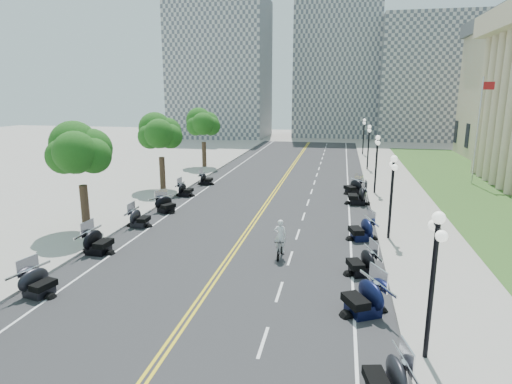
# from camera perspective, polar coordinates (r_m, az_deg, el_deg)

# --- Properties ---
(ground) EXTENTS (160.00, 160.00, 0.00)m
(ground) POSITION_cam_1_polar(r_m,az_deg,el_deg) (23.62, -3.24, -8.25)
(ground) COLOR gray
(road) EXTENTS (16.00, 90.00, 0.01)m
(road) POSITION_cam_1_polar(r_m,az_deg,el_deg) (32.91, 1.11, -2.01)
(road) COLOR #333335
(road) RESTS_ON ground
(centerline_yellow_a) EXTENTS (0.12, 90.00, 0.00)m
(centerline_yellow_a) POSITION_cam_1_polar(r_m,az_deg,el_deg) (32.93, 0.90, -1.99)
(centerline_yellow_a) COLOR yellow
(centerline_yellow_a) RESTS_ON road
(centerline_yellow_b) EXTENTS (0.12, 90.00, 0.00)m
(centerline_yellow_b) POSITION_cam_1_polar(r_m,az_deg,el_deg) (32.89, 1.31, -2.01)
(centerline_yellow_b) COLOR yellow
(centerline_yellow_b) RESTS_ON road
(edge_line_north) EXTENTS (0.12, 90.00, 0.00)m
(edge_line_north) POSITION_cam_1_polar(r_m,az_deg,el_deg) (32.44, 12.31, -2.53)
(edge_line_north) COLOR white
(edge_line_north) RESTS_ON road
(edge_line_south) EXTENTS (0.12, 90.00, 0.00)m
(edge_line_south) POSITION_cam_1_polar(r_m,az_deg,el_deg) (34.57, -9.39, -1.43)
(edge_line_south) COLOR white
(edge_line_south) RESTS_ON road
(lane_dash_4) EXTENTS (0.12, 2.00, 0.00)m
(lane_dash_4) POSITION_cam_1_polar(r_m,az_deg,el_deg) (15.99, 0.95, -19.37)
(lane_dash_4) COLOR white
(lane_dash_4) RESTS_ON road
(lane_dash_5) EXTENTS (0.12, 2.00, 0.00)m
(lane_dash_5) POSITION_cam_1_polar(r_m,az_deg,el_deg) (19.44, 3.13, -13.11)
(lane_dash_5) COLOR white
(lane_dash_5) RESTS_ON road
(lane_dash_6) EXTENTS (0.12, 2.00, 0.00)m
(lane_dash_6) POSITION_cam_1_polar(r_m,az_deg,el_deg) (23.06, 4.57, -8.77)
(lane_dash_6) COLOR white
(lane_dash_6) RESTS_ON road
(lane_dash_7) EXTENTS (0.12, 2.00, 0.00)m
(lane_dash_7) POSITION_cam_1_polar(r_m,az_deg,el_deg) (26.80, 5.59, -5.62)
(lane_dash_7) COLOR white
(lane_dash_7) RESTS_ON road
(lane_dash_8) EXTENTS (0.12, 2.00, 0.00)m
(lane_dash_8) POSITION_cam_1_polar(r_m,az_deg,el_deg) (30.60, 6.36, -3.25)
(lane_dash_8) COLOR white
(lane_dash_8) RESTS_ON road
(lane_dash_9) EXTENTS (0.12, 2.00, 0.00)m
(lane_dash_9) POSITION_cam_1_polar(r_m,az_deg,el_deg) (34.44, 6.95, -1.40)
(lane_dash_9) COLOR white
(lane_dash_9) RESTS_ON road
(lane_dash_10) EXTENTS (0.12, 2.00, 0.00)m
(lane_dash_10) POSITION_cam_1_polar(r_m,az_deg,el_deg) (38.32, 7.42, 0.07)
(lane_dash_10) COLOR white
(lane_dash_10) RESTS_ON road
(lane_dash_11) EXTENTS (0.12, 2.00, 0.00)m
(lane_dash_11) POSITION_cam_1_polar(r_m,az_deg,el_deg) (42.22, 7.80, 1.28)
(lane_dash_11) COLOR white
(lane_dash_11) RESTS_ON road
(lane_dash_12) EXTENTS (0.12, 2.00, 0.00)m
(lane_dash_12) POSITION_cam_1_polar(r_m,az_deg,el_deg) (46.14, 8.12, 2.28)
(lane_dash_12) COLOR white
(lane_dash_12) RESTS_ON road
(lane_dash_13) EXTENTS (0.12, 2.00, 0.00)m
(lane_dash_13) POSITION_cam_1_polar(r_m,az_deg,el_deg) (50.07, 8.39, 3.12)
(lane_dash_13) COLOR white
(lane_dash_13) RESTS_ON road
(lane_dash_14) EXTENTS (0.12, 2.00, 0.00)m
(lane_dash_14) POSITION_cam_1_polar(r_m,az_deg,el_deg) (54.01, 8.62, 3.84)
(lane_dash_14) COLOR white
(lane_dash_14) RESTS_ON road
(lane_dash_15) EXTENTS (0.12, 2.00, 0.00)m
(lane_dash_15) POSITION_cam_1_polar(r_m,az_deg,el_deg) (57.96, 8.82, 4.46)
(lane_dash_15) COLOR white
(lane_dash_15) RESTS_ON road
(lane_dash_16) EXTENTS (0.12, 2.00, 0.00)m
(lane_dash_16) POSITION_cam_1_polar(r_m,az_deg,el_deg) (61.92, 9.00, 5.00)
(lane_dash_16) COLOR white
(lane_dash_16) RESTS_ON road
(lane_dash_17) EXTENTS (0.12, 2.00, 0.00)m
(lane_dash_17) POSITION_cam_1_polar(r_m,az_deg,el_deg) (65.88, 9.15, 5.48)
(lane_dash_17) COLOR white
(lane_dash_17) RESTS_ON road
(lane_dash_18) EXTENTS (0.12, 2.00, 0.00)m
(lane_dash_18) POSITION_cam_1_polar(r_m,az_deg,el_deg) (69.84, 9.29, 5.90)
(lane_dash_18) COLOR white
(lane_dash_18) RESTS_ON road
(lane_dash_19) EXTENTS (0.12, 2.00, 0.00)m
(lane_dash_19) POSITION_cam_1_polar(r_m,az_deg,el_deg) (73.81, 9.41, 6.28)
(lane_dash_19) COLOR white
(lane_dash_19) RESTS_ON road
(sidewalk_north) EXTENTS (5.00, 90.00, 0.15)m
(sidewalk_north) POSITION_cam_1_polar(r_m,az_deg,el_deg) (32.78, 19.50, -2.71)
(sidewalk_north) COLOR #9E9991
(sidewalk_north) RESTS_ON ground
(sidewalk_south) EXTENTS (5.00, 90.00, 0.15)m
(sidewalk_south) POSITION_cam_1_polar(r_m,az_deg,el_deg) (36.19, -15.49, -0.98)
(sidewalk_south) COLOR #9E9991
(sidewalk_south) RESTS_ON ground
(lawn) EXTENTS (9.00, 60.00, 0.10)m
(lawn) POSITION_cam_1_polar(r_m,az_deg,el_deg) (41.92, 27.51, -0.14)
(lawn) COLOR #356023
(lawn) RESTS_ON ground
(distant_block_a) EXTENTS (18.00, 14.00, 26.00)m
(distant_block_a) POSITION_cam_1_polar(r_m,az_deg,el_deg) (86.66, -4.71, 16.01)
(distant_block_a) COLOR gray
(distant_block_a) RESTS_ON ground
(distant_block_b) EXTENTS (16.00, 12.00, 30.00)m
(distant_block_b) POSITION_cam_1_polar(r_m,az_deg,el_deg) (89.51, 10.71, 17.02)
(distant_block_b) COLOR gray
(distant_block_b) RESTS_ON ground
(distant_block_c) EXTENTS (20.00, 14.00, 22.00)m
(distant_block_c) POSITION_cam_1_polar(r_m,az_deg,el_deg) (87.85, 22.73, 13.72)
(distant_block_c) COLOR gray
(distant_block_c) RESTS_ON ground
(street_lamp_1) EXTENTS (0.50, 1.20, 4.90)m
(street_lamp_1) POSITION_cam_1_polar(r_m,az_deg,el_deg) (14.87, 22.39, -11.72)
(street_lamp_1) COLOR black
(street_lamp_1) RESTS_ON sidewalk_north
(street_lamp_2) EXTENTS (0.50, 1.20, 4.90)m
(street_lamp_2) POSITION_cam_1_polar(r_m,az_deg,el_deg) (26.15, 17.58, -0.76)
(street_lamp_2) COLOR black
(street_lamp_2) RESTS_ON sidewalk_north
(street_lamp_3) EXTENTS (0.50, 1.20, 4.90)m
(street_lamp_3) POSITION_cam_1_polar(r_m,az_deg,el_deg) (37.87, 15.72, 3.53)
(street_lamp_3) COLOR black
(street_lamp_3) RESTS_ON sidewalk_north
(street_lamp_4) EXTENTS (0.50, 1.20, 4.90)m
(street_lamp_4) POSITION_cam_1_polar(r_m,az_deg,el_deg) (49.72, 14.75, 5.78)
(street_lamp_4) COLOR black
(street_lamp_4) RESTS_ON sidewalk_north
(street_lamp_5) EXTENTS (0.50, 1.20, 4.90)m
(street_lamp_5) POSITION_cam_1_polar(r_m,az_deg,el_deg) (61.64, 14.14, 7.16)
(street_lamp_5) COLOR black
(street_lamp_5) RESTS_ON sidewalk_north
(flagpole) EXTENTS (1.10, 0.20, 10.00)m
(flagpole) POSITION_cam_1_polar(r_m,az_deg,el_deg) (45.16, 27.42, 7.11)
(flagpole) COLOR silver
(flagpole) RESTS_ON ground
(tree_2) EXTENTS (4.80, 4.80, 9.20)m
(tree_2) POSITION_cam_1_polar(r_m,az_deg,el_deg) (28.27, -22.38, 4.32)
(tree_2) COLOR #235619
(tree_2) RESTS_ON sidewalk_south
(tree_3) EXTENTS (4.80, 4.80, 9.20)m
(tree_3) POSITION_cam_1_polar(r_m,az_deg,el_deg) (38.75, -12.60, 7.12)
(tree_3) COLOR #235619
(tree_3) RESTS_ON sidewalk_south
(tree_4) EXTENTS (4.80, 4.80, 9.20)m
(tree_4) POSITION_cam_1_polar(r_m,az_deg,el_deg) (49.92, -7.03, 8.62)
(tree_4) COLOR #235619
(tree_4) RESTS_ON sidewalk_south
(motorcycle_n_3) EXTENTS (2.24, 2.24, 1.31)m
(motorcycle_n_3) POSITION_cam_1_polar(r_m,az_deg,el_deg) (13.92, 17.04, -22.34)
(motorcycle_n_3) COLOR black
(motorcycle_n_3) RESTS_ON road
(motorcycle_n_4) EXTENTS (2.97, 2.97, 1.53)m
(motorcycle_n_4) POSITION_cam_1_polar(r_m,az_deg,el_deg) (17.86, 14.14, -13.32)
(motorcycle_n_4) COLOR black
(motorcycle_n_4) RESTS_ON road
(motorcycle_n_5) EXTENTS (2.47, 2.47, 1.37)m
(motorcycle_n_5) POSITION_cam_1_polar(r_m,az_deg,el_deg) (21.43, 13.92, -8.95)
(motorcycle_n_5) COLOR black
(motorcycle_n_5) RESTS_ON road
(motorcycle_n_6) EXTENTS (2.61, 2.61, 1.46)m
(motorcycle_n_6) POSITION_cam_1_polar(r_m,az_deg,el_deg) (26.29, 13.90, -4.69)
(motorcycle_n_6) COLOR black
(motorcycle_n_6) RESTS_ON road
(motorcycle_n_8) EXTENTS (2.34, 2.34, 1.55)m
(motorcycle_n_8) POSITION_cam_1_polar(r_m,az_deg,el_deg) (34.43, 13.38, -0.36)
(motorcycle_n_8) COLOR black
(motorcycle_n_8) RESTS_ON road
(motorcycle_n_9) EXTENTS (2.75, 2.75, 1.39)m
(motorcycle_n_9) POSITION_cam_1_polar(r_m,az_deg,el_deg) (37.98, 12.82, 0.79)
(motorcycle_n_9) COLOR black
(motorcycle_n_9) RESTS_ON road
(motorcycle_s_4) EXTENTS (2.29, 2.29, 1.34)m
(motorcycle_s_4) POSITION_cam_1_polar(r_m,az_deg,el_deg) (21.06, -27.06, -10.52)
(motorcycle_s_4) COLOR black
(motorcycle_s_4) RESTS_ON road
(motorcycle_s_5) EXTENTS (2.17, 2.17, 1.46)m
(motorcycle_s_5) POSITION_cam_1_polar(r_m,az_deg,el_deg) (24.99, -20.34, -6.08)
(motorcycle_s_5) COLOR black
(motorcycle_s_5) RESTS_ON road
(motorcycle_s_6) EXTENTS (1.90, 1.90, 1.30)m
(motorcycle_s_6) POSITION_cam_1_polar(r_m,az_deg,el_deg) (29.02, -15.29, -3.25)
(motorcycle_s_6) COLOR black
(motorcycle_s_6) RESTS_ON road
(motorcycle_s_7) EXTENTS (2.58, 2.58, 1.31)m
(motorcycle_s_7) POSITION_cam_1_polar(r_m,az_deg,el_deg) (32.04, -11.96, -1.51)
(motorcycle_s_7) COLOR black
(motorcycle_s_7) RESTS_ON road
(motorcycle_s_8) EXTENTS (1.86, 1.86, 1.26)m
(motorcycle_s_8) POSITION_cam_1_polar(r_m,az_deg,el_deg) (36.70, -9.40, 0.42)
(motorcycle_s_8) COLOR black
(motorcycle_s_8) RESTS_ON road
(motorcycle_s_9) EXTENTS (1.80, 1.80, 1.24)m
(motorcycle_s_9) POSITION_cam_1_polar(r_m,az_deg,el_deg) (41.01, -6.67, 1.82)
(motorcycle_s_9) COLOR black
(motorcycle_s_9) RESTS_ON road
(bicycle) EXTENTS (0.55, 1.80, 1.08)m
(bicycle) POSITION_cam_1_polar(r_m,az_deg,el_deg) (22.89, 3.22, -7.51)
(bicycle) COLOR #A51414
(bicycle) RESTS_ON road
(cyclist_rider) EXTENTS (0.65, 0.43, 1.78)m
(cyclist_rider) POSITION_cam_1_polar(r_m,az_deg,el_deg) (22.42, 3.27, -4.09)
(cyclist_rider) COLOR white
(cyclist_rider) RESTS_ON bicycle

